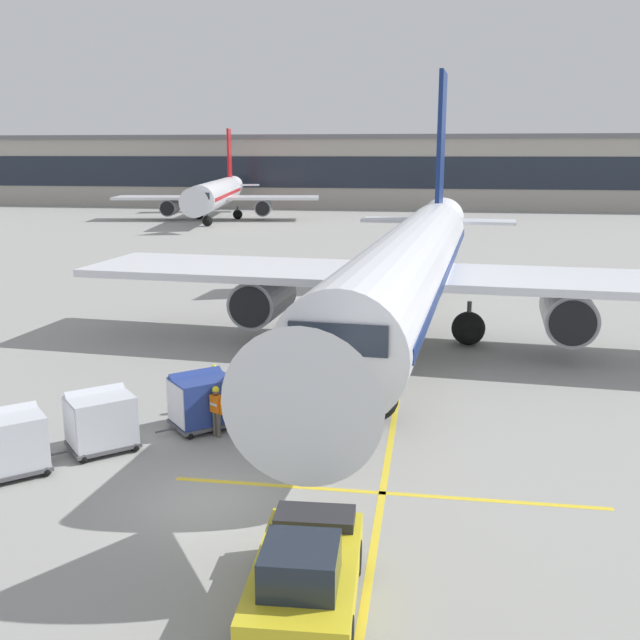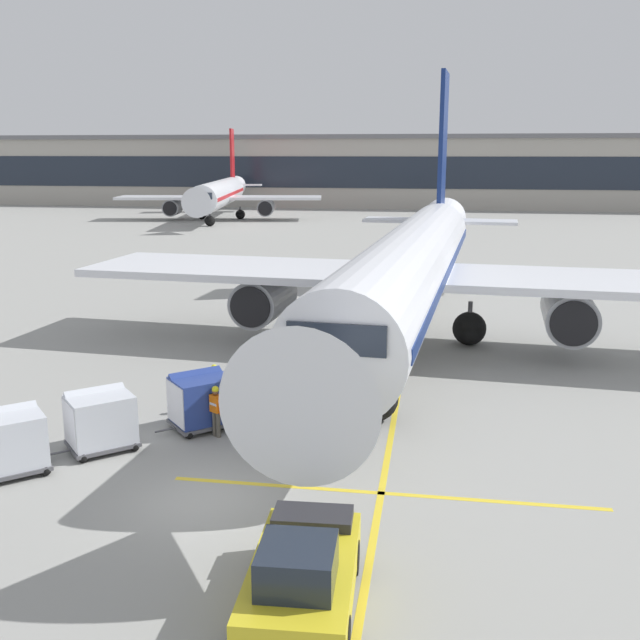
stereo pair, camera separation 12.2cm
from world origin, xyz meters
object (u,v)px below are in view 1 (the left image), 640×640
at_px(baggage_cart_lead, 202,400).
at_px(pushback_tug, 305,573).
at_px(baggage_cart_third, 9,441).
at_px(safety_cone_wingtip, 256,343).
at_px(ground_crew_by_loader, 215,385).
at_px(parked_airplane, 411,266).
at_px(ground_crew_by_carts, 277,394).
at_px(ground_crew_marshaller, 216,408).
at_px(distant_airplane, 217,194).
at_px(safety_cone_engine_keepout, 298,358).
at_px(belt_loader, 293,380).
at_px(baggage_cart_second, 100,420).

height_order(baggage_cart_lead, pushback_tug, baggage_cart_lead).
relative_size(baggage_cart_lead, baggage_cart_third, 1.00).
xyz_separation_m(baggage_cart_third, safety_cone_wingtip, (3.80, 14.33, -0.66)).
bearing_deg(ground_crew_by_loader, parked_airplane, 57.23).
relative_size(ground_crew_by_carts, ground_crew_marshaller, 1.00).
bearing_deg(baggage_cart_lead, ground_crew_by_loader, 91.55).
relative_size(baggage_cart_third, ground_crew_by_loader, 1.47).
xyz_separation_m(parked_airplane, baggage_cart_third, (-10.93, -16.26, -2.88)).
relative_size(baggage_cart_third, distant_airplane, 0.07).
xyz_separation_m(baggage_cart_third, pushback_tug, (9.60, -5.05, -0.17)).
bearing_deg(pushback_tug, safety_cone_engine_keepout, 101.00).
xyz_separation_m(ground_crew_marshaller, distant_airplane, (-22.69, 75.88, 2.45)).
distance_m(ground_crew_marshaller, distant_airplane, 79.23).
bearing_deg(ground_crew_by_loader, pushback_tug, -64.60).
bearing_deg(belt_loader, parked_airplane, 65.75).
bearing_deg(safety_cone_wingtip, ground_crew_by_loader, -86.31).
xyz_separation_m(baggage_cart_second, ground_crew_by_loader, (2.50, 3.95, -0.00)).
height_order(belt_loader, baggage_cart_second, belt_loader).
relative_size(safety_cone_engine_keepout, safety_cone_wingtip, 1.03).
xyz_separation_m(baggage_cart_lead, safety_cone_wingtip, (-0.58, 9.95, -0.66)).
distance_m(pushback_tug, ground_crew_marshaller, 9.80).
bearing_deg(pushback_tug, distant_airplane, 107.81).
bearing_deg(parked_airplane, ground_crew_marshaller, -114.78).
xyz_separation_m(belt_loader, ground_crew_by_carts, (-0.15, -2.04, 0.14)).
xyz_separation_m(pushback_tug, safety_cone_engine_keepout, (-3.32, 17.10, -0.47)).
relative_size(parked_airplane, baggage_cart_second, 16.23).
height_order(pushback_tug, ground_crew_marshaller, pushback_tug).
bearing_deg(baggage_cart_lead, pushback_tug, -61.04).
bearing_deg(ground_crew_marshaller, safety_cone_engine_keepout, 82.10).
relative_size(baggage_cart_lead, pushback_tug, 0.57).
relative_size(ground_crew_marshaller, safety_cone_engine_keepout, 2.41).
bearing_deg(distant_airplane, baggage_cart_third, -77.54).
height_order(belt_loader, distant_airplane, distant_airplane).
relative_size(ground_crew_marshaller, distant_airplane, 0.05).
xyz_separation_m(baggage_cart_second, safety_cone_wingtip, (1.96, 12.25, -0.66)).
xyz_separation_m(parked_airplane, ground_crew_marshaller, (-5.82, -12.61, -2.88)).
bearing_deg(ground_crew_by_loader, ground_crew_by_carts, -15.24).
bearing_deg(belt_loader, baggage_cart_third, -133.15).
relative_size(ground_crew_by_carts, safety_cone_wingtip, 2.47).
bearing_deg(ground_crew_by_loader, safety_cone_wingtip, 93.69).
bearing_deg(baggage_cart_second, pushback_tug, -42.57).
relative_size(ground_crew_by_loader, safety_cone_wingtip, 2.47).
distance_m(belt_loader, ground_crew_marshaller, 4.16).
relative_size(pushback_tug, ground_crew_by_carts, 2.57).
distance_m(baggage_cart_lead, ground_crew_by_carts, 2.60).
bearing_deg(belt_loader, safety_cone_wingtip, 114.31).
distance_m(ground_crew_by_loader, ground_crew_marshaller, 2.49).
bearing_deg(belt_loader, ground_crew_by_carts, -94.24).
bearing_deg(distant_airplane, ground_crew_by_loader, -73.40).
height_order(belt_loader, safety_cone_wingtip, belt_loader).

